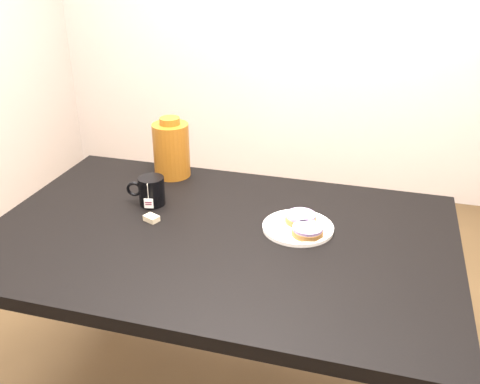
# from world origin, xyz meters

# --- Properties ---
(table) EXTENTS (1.40, 0.90, 0.75)m
(table) POSITION_xyz_m (0.00, 0.00, 0.67)
(table) COLOR black
(table) RESTS_ON ground_plane
(plate) EXTENTS (0.22, 0.22, 0.02)m
(plate) POSITION_xyz_m (0.23, 0.09, 0.76)
(plate) COLOR white
(plate) RESTS_ON table
(bagel_back) EXTENTS (0.11, 0.11, 0.03)m
(bagel_back) POSITION_xyz_m (0.23, 0.11, 0.77)
(bagel_back) COLOR brown
(bagel_back) RESTS_ON plate
(bagel_front) EXTENTS (0.11, 0.11, 0.03)m
(bagel_front) POSITION_xyz_m (0.26, 0.04, 0.78)
(bagel_front) COLOR brown
(bagel_front) RESTS_ON plate
(mug) EXTENTS (0.13, 0.10, 0.10)m
(mug) POSITION_xyz_m (-0.27, 0.12, 0.80)
(mug) COLOR black
(mug) RESTS_ON table
(teabag_pouch) EXTENTS (0.05, 0.05, 0.02)m
(teabag_pouch) POSITION_xyz_m (-0.23, 0.01, 0.76)
(teabag_pouch) COLOR #C6B793
(teabag_pouch) RESTS_ON table
(bagel_package) EXTENTS (0.17, 0.17, 0.22)m
(bagel_package) POSITION_xyz_m (-0.30, 0.36, 0.85)
(bagel_package) COLOR #62320C
(bagel_package) RESTS_ON table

